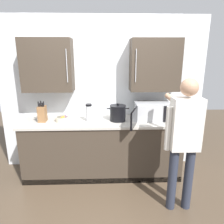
{
  "coord_description": "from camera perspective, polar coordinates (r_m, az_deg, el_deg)",
  "views": [
    {
      "loc": [
        0.04,
        -2.3,
        1.9
      ],
      "look_at": [
        0.15,
        0.72,
        1.06
      ],
      "focal_mm": 33.27,
      "sensor_mm": 36.0,
      "label": 1
    }
  ],
  "objects": [
    {
      "name": "thermos_flask",
      "position": [
        3.17,
        -6.4,
        -0.16
      ],
      "size": [
        0.09,
        0.09,
        0.27
      ],
      "color": "#B7BABF",
      "rests_on": "counter_unit"
    },
    {
      "name": "microwave_oven",
      "position": [
        3.3,
        10.63,
        0.21
      ],
      "size": [
        0.7,
        0.74,
        0.27
      ],
      "color": "#B7BABF",
      "rests_on": "counter_unit"
    },
    {
      "name": "back_wall_tiled",
      "position": [
        3.42,
        -2.75,
        7.12
      ],
      "size": [
        3.38,
        0.44,
        2.5
      ],
      "color": "silver",
      "rests_on": "ground_plane"
    },
    {
      "name": "knife_block",
      "position": [
        3.32,
        -18.62,
        -0.44
      ],
      "size": [
        0.11,
        0.15,
        0.33
      ],
      "color": "brown",
      "rests_on": "counter_unit"
    },
    {
      "name": "ground_plane",
      "position": [
        2.99,
        -2.61,
        -24.08
      ],
      "size": [
        9.48,
        9.48,
        0.0
      ],
      "primitive_type": "plane",
      "color": "#4C3D2D"
    },
    {
      "name": "stock_pot",
      "position": [
        3.19,
        1.61,
        -0.27
      ],
      "size": [
        0.34,
        0.25,
        0.27
      ],
      "color": "black",
      "rests_on": "counter_unit"
    },
    {
      "name": "counter_unit",
      "position": [
        3.4,
        -2.6,
        -9.73
      ],
      "size": [
        2.46,
        0.67,
        0.91
      ],
      "color": "#3D3328",
      "rests_on": "ground_plane"
    },
    {
      "name": "fruit_bowl",
      "position": [
        3.27,
        -13.42,
        -1.82
      ],
      "size": [
        0.21,
        0.21,
        0.09
      ],
      "color": "beige",
      "rests_on": "counter_unit"
    },
    {
      "name": "person_figure",
      "position": [
        2.59,
        19.15,
        -6.1
      ],
      "size": [
        0.44,
        0.62,
        1.66
      ],
      "color": "#282D3D",
      "rests_on": "ground_plane"
    }
  ]
}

